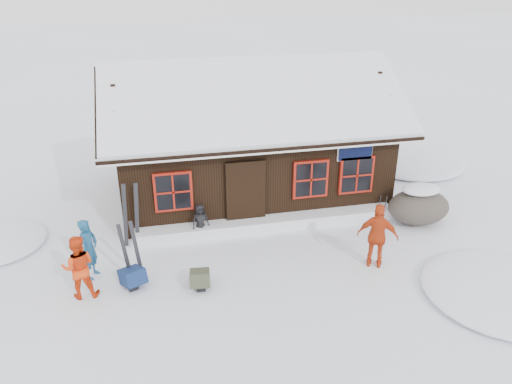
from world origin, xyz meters
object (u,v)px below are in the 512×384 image
skier_orange_left (79,267)px  skier_crouched (200,221)px  backpack_blue (133,279)px  backpack_olive (200,281)px  skier_teal (89,249)px  ski_poles (381,217)px  skier_orange_right (378,236)px  boulder (419,206)px

skier_orange_left → skier_crouched: bearing=-144.6°
backpack_blue → backpack_olive: (1.54, -0.39, -0.01)m
skier_teal → backpack_blue: size_ratio=2.37×
skier_crouched → ski_poles: ski_poles is taller
backpack_blue → skier_orange_left: bearing=163.7°
skier_orange_right → skier_crouched: skier_orange_right is taller
boulder → ski_poles: size_ratio=1.43×
skier_orange_left → backpack_blue: bearing=-173.0°
skier_orange_right → skier_crouched: (-4.11, 2.42, -0.36)m
skier_teal → skier_orange_left: size_ratio=1.00×
skier_crouched → boulder: (6.32, -0.53, 0.04)m
skier_teal → boulder: 9.17m
skier_orange_left → boulder: 9.44m
boulder → backpack_blue: bearing=-170.0°
ski_poles → backpack_blue: (-6.73, -0.95, -0.42)m
skier_orange_left → ski_poles: skier_orange_left is taller
skier_orange_right → boulder: size_ratio=0.94×
ski_poles → backpack_olive: (-5.19, -1.35, -0.43)m
skier_orange_left → ski_poles: size_ratio=1.22×
boulder → ski_poles: ski_poles is taller
ski_poles → backpack_blue: bearing=-171.9°
skier_crouched → backpack_blue: bearing=-146.0°
skier_crouched → backpack_blue: skier_crouched is taller
skier_teal → backpack_blue: skier_teal is taller
backpack_olive → skier_orange_left: bearing=-179.3°
boulder → backpack_blue: boulder is taller
backpack_olive → ski_poles: bearing=20.8°
skier_orange_left → backpack_olive: bearing=174.6°
skier_teal → backpack_blue: bearing=-100.2°
ski_poles → backpack_olive: ski_poles is taller
backpack_olive → boulder: bearing=21.7°
ski_poles → skier_crouched: bearing=168.2°
skier_crouched → skier_orange_right: bearing=-43.4°
backpack_olive → skier_orange_right: bearing=5.5°
skier_teal → boulder: skier_teal is taller
skier_orange_left → boulder: (9.30, 1.58, -0.24)m
skier_teal → skier_orange_right: bearing=-75.9°
backpack_olive → backpack_blue: bearing=171.9°
skier_orange_left → backpack_olive: (2.67, -0.26, -0.61)m
boulder → backpack_blue: (-8.17, -1.44, -0.36)m
skier_teal → skier_crouched: skier_teal is taller
skier_orange_left → skier_crouched: (2.98, 2.11, -0.28)m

